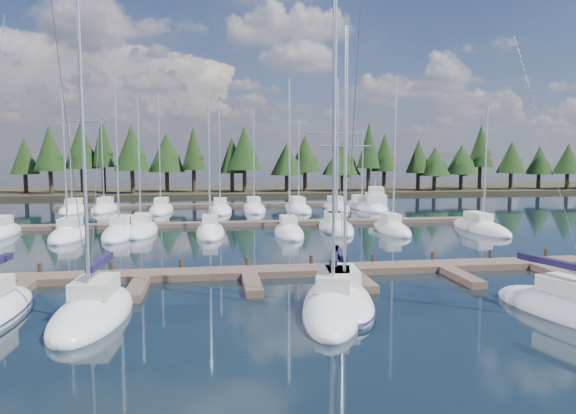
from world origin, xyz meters
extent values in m
plane|color=black|center=(0.00, 30.00, 0.00)|extent=(260.00, 260.00, 0.00)
cube|color=#2D2719|center=(0.00, 90.00, 0.30)|extent=(220.00, 30.00, 0.60)
cube|color=brown|center=(0.00, 18.00, 0.20)|extent=(44.00, 2.00, 0.40)
cube|color=brown|center=(-12.00, 15.00, 0.20)|extent=(0.90, 4.00, 0.40)
cube|color=brown|center=(-6.00, 15.00, 0.20)|extent=(0.90, 4.00, 0.40)
cube|color=brown|center=(0.00, 15.00, 0.20)|extent=(0.90, 4.00, 0.40)
cube|color=brown|center=(6.00, 15.00, 0.20)|extent=(0.90, 4.00, 0.40)
cube|color=brown|center=(12.00, 15.00, 0.20)|extent=(0.90, 4.00, 0.40)
cube|color=brown|center=(18.00, 15.00, 0.20)|extent=(0.90, 4.00, 0.40)
cylinder|color=#31251B|center=(-12.00, 19.00, 0.45)|extent=(0.26, 0.26, 0.90)
cylinder|color=#31251B|center=(-8.00, 19.00, 0.45)|extent=(0.26, 0.26, 0.90)
cylinder|color=#31251B|center=(-4.00, 19.00, 0.45)|extent=(0.26, 0.26, 0.90)
cylinder|color=#31251B|center=(0.00, 19.00, 0.45)|extent=(0.26, 0.26, 0.90)
cylinder|color=#31251B|center=(4.00, 19.00, 0.45)|extent=(0.26, 0.26, 0.90)
cylinder|color=#31251B|center=(8.00, 19.00, 0.45)|extent=(0.26, 0.26, 0.90)
cylinder|color=#31251B|center=(12.00, 19.00, 0.45)|extent=(0.26, 0.26, 0.90)
cylinder|color=#31251B|center=(16.00, 19.00, 0.45)|extent=(0.26, 0.26, 0.90)
cylinder|color=#31251B|center=(20.00, 19.00, 0.45)|extent=(0.26, 0.26, 0.90)
cube|color=brown|center=(0.00, 40.00, 0.20)|extent=(50.00, 1.80, 0.40)
cube|color=brown|center=(0.00, 60.00, 0.20)|extent=(46.00, 1.80, 0.40)
ellipsoid|color=silver|center=(-7.29, 10.86, 0.15)|extent=(3.51, 7.90, 1.90)
cube|color=beige|center=(-7.26, 11.25, 1.35)|extent=(1.79, 2.58, 0.70)
cylinder|color=silver|center=(-7.32, 10.48, 7.81)|extent=(0.17, 0.17, 13.62)
cylinder|color=silver|center=(-7.19, 12.17, 2.10)|extent=(0.39, 3.38, 0.12)
cube|color=black|center=(-7.19, 12.17, 2.25)|extent=(0.60, 3.25, 0.30)
cylinder|color=silver|center=(-7.32, 10.48, 8.49)|extent=(2.62, 0.28, 0.07)
cylinder|color=#3F3F44|center=(-7.45, 8.83, 7.66)|extent=(0.29, 3.33, 13.93)
cylinder|color=#3F3F44|center=(-7.16, 12.51, 7.66)|extent=(0.35, 4.10, 13.93)
ellipsoid|color=silver|center=(3.40, 10.63, 0.15)|extent=(5.02, 9.60, 1.90)
cube|color=beige|center=(3.52, 11.07, 1.35)|extent=(2.22, 3.23, 0.70)
cylinder|color=silver|center=(3.29, 10.18, 7.45)|extent=(0.20, 0.20, 12.89)
cylinder|color=silver|center=(3.80, 12.14, 2.10)|extent=(1.15, 3.94, 0.12)
cube|color=black|center=(3.80, 12.14, 2.25)|extent=(1.33, 3.82, 0.30)
cylinder|color=silver|center=(3.29, 10.18, 8.09)|extent=(2.42, 0.70, 0.07)
cylinder|color=#3F3F44|center=(2.78, 8.27, 7.30)|extent=(1.05, 3.86, 13.20)
cylinder|color=#3F3F44|center=(3.91, 12.54, 7.30)|extent=(1.28, 4.75, 13.20)
ellipsoid|color=silver|center=(4.06, 11.39, 0.15)|extent=(3.39, 7.61, 1.90)
cube|color=beige|center=(4.10, 11.76, 1.35)|extent=(1.70, 2.50, 0.70)
cylinder|color=silver|center=(4.03, 11.03, 6.95)|extent=(0.17, 0.17, 11.90)
cylinder|color=silver|center=(4.19, 12.64, 2.10)|extent=(0.44, 3.24, 0.12)
cube|color=black|center=(4.19, 12.64, 2.25)|extent=(0.65, 3.12, 0.30)
cylinder|color=silver|center=(4.03, 11.03, 7.54)|extent=(2.41, 0.31, 0.07)
cylinder|color=#3F3F44|center=(3.87, 9.45, 6.80)|extent=(0.35, 3.19, 12.20)
cylinder|color=#3F3F44|center=(4.22, 12.97, 6.80)|extent=(0.42, 3.92, 12.20)
ellipsoid|color=#0D1244|center=(4.06, 11.39, 0.22)|extent=(3.53, 7.91, 0.18)
cube|color=beige|center=(13.60, 7.98, 1.35)|extent=(2.18, 3.17, 0.70)
cylinder|color=silver|center=(13.31, 9.02, 2.10)|extent=(1.19, 3.85, 0.12)
cube|color=black|center=(13.31, 9.02, 2.25)|extent=(1.36, 3.74, 0.30)
cylinder|color=#3F3F44|center=(13.20, 9.41, 6.78)|extent=(1.32, 4.63, 12.17)
cube|color=beige|center=(-20.90, 36.81, 1.35)|extent=(1.43, 2.49, 0.70)
ellipsoid|color=silver|center=(-14.38, 34.21, 0.15)|extent=(2.77, 7.92, 1.90)
cube|color=beige|center=(-14.38, 34.60, 1.35)|extent=(1.52, 2.53, 0.70)
cylinder|color=silver|center=(-14.38, 33.81, 7.43)|extent=(0.16, 0.16, 12.86)
ellipsoid|color=silver|center=(-10.22, 34.90, 0.15)|extent=(2.76, 9.39, 1.90)
cube|color=beige|center=(-10.22, 35.37, 1.35)|extent=(1.52, 3.00, 0.70)
cylinder|color=silver|center=(-10.22, 34.43, 8.60)|extent=(0.16, 0.16, 15.20)
ellipsoid|color=silver|center=(-8.58, 36.34, 0.15)|extent=(2.82, 8.65, 1.90)
cube|color=beige|center=(-8.58, 36.77, 1.35)|extent=(1.55, 2.77, 0.70)
cylinder|color=silver|center=(-8.58, 35.91, 6.58)|extent=(0.16, 0.16, 11.17)
ellipsoid|color=silver|center=(-2.30, 34.37, 0.15)|extent=(2.52, 8.32, 1.90)
cube|color=beige|center=(-2.30, 34.79, 1.35)|extent=(1.38, 2.66, 0.70)
cylinder|color=silver|center=(-2.30, 33.96, 6.84)|extent=(0.16, 0.16, 11.69)
ellipsoid|color=silver|center=(4.67, 33.02, 0.15)|extent=(2.46, 7.33, 1.90)
cube|color=beige|center=(4.67, 33.39, 1.35)|extent=(1.35, 2.35, 0.70)
cylinder|color=silver|center=(4.67, 32.66, 7.34)|extent=(0.16, 0.16, 12.68)
ellipsoid|color=silver|center=(9.45, 35.07, 0.15)|extent=(2.69, 8.66, 1.90)
cube|color=beige|center=(9.45, 35.50, 1.35)|extent=(1.48, 2.77, 0.70)
cylinder|color=silver|center=(9.45, 34.64, 7.57)|extent=(0.16, 0.16, 13.13)
ellipsoid|color=silver|center=(9.71, 35.96, 0.15)|extent=(2.81, 8.35, 1.90)
cube|color=beige|center=(9.71, 36.38, 1.35)|extent=(1.55, 2.67, 0.70)
cylinder|color=silver|center=(9.71, 35.54, 6.87)|extent=(0.16, 0.16, 11.74)
ellipsoid|color=silver|center=(14.47, 33.53, 0.15)|extent=(2.43, 7.83, 1.90)
cube|color=beige|center=(14.47, 33.92, 1.35)|extent=(1.34, 2.51, 0.70)
cylinder|color=silver|center=(14.47, 33.14, 7.57)|extent=(0.16, 0.16, 13.14)
ellipsoid|color=silver|center=(23.05, 33.01, 0.15)|extent=(2.60, 9.75, 1.90)
cube|color=beige|center=(23.05, 33.50, 1.35)|extent=(1.43, 3.12, 0.70)
cylinder|color=silver|center=(23.05, 32.53, 6.29)|extent=(0.16, 0.16, 10.59)
ellipsoid|color=silver|center=(-19.46, 55.52, 0.15)|extent=(2.89, 8.04, 1.90)
cube|color=beige|center=(-19.46, 55.92, 1.35)|extent=(1.59, 2.57, 0.70)
cylinder|color=silver|center=(-19.46, 55.12, 6.43)|extent=(0.16, 0.16, 10.86)
ellipsoid|color=silver|center=(-15.87, 56.80, 0.15)|extent=(2.92, 9.30, 1.90)
cube|color=beige|center=(-15.87, 57.27, 1.35)|extent=(1.61, 2.98, 0.70)
cylinder|color=silver|center=(-15.87, 56.34, 6.30)|extent=(0.16, 0.16, 10.60)
ellipsoid|color=silver|center=(-8.55, 54.71, 0.15)|extent=(2.89, 10.51, 1.90)
cube|color=beige|center=(-8.55, 55.24, 1.35)|extent=(1.59, 3.36, 0.70)
cylinder|color=silver|center=(-8.55, 54.19, 7.94)|extent=(0.16, 0.16, 13.88)
ellipsoid|color=silver|center=(-1.11, 53.14, 0.15)|extent=(2.88, 9.21, 1.90)
cube|color=beige|center=(-1.11, 53.60, 1.35)|extent=(1.58, 2.95, 0.70)
cylinder|color=silver|center=(-1.11, 52.68, 7.13)|extent=(0.16, 0.16, 12.26)
ellipsoid|color=silver|center=(3.24, 54.29, 0.15)|extent=(2.90, 10.20, 1.90)
cube|color=beige|center=(3.24, 54.80, 1.35)|extent=(1.59, 3.26, 0.70)
cylinder|color=silver|center=(3.24, 53.78, 6.76)|extent=(0.16, 0.16, 11.51)
ellipsoid|color=silver|center=(8.98, 53.83, 0.15)|extent=(2.99, 11.21, 1.90)
cube|color=beige|center=(8.98, 54.39, 1.35)|extent=(1.64, 3.59, 0.70)
cylinder|color=silver|center=(8.98, 53.27, 6.39)|extent=(0.16, 0.16, 10.78)
ellipsoid|color=silver|center=(14.11, 53.83, 0.15)|extent=(2.99, 8.55, 1.90)
cube|color=beige|center=(14.11, 54.25, 1.35)|extent=(1.64, 2.73, 0.70)
cylinder|color=silver|center=(14.11, 53.40, 6.87)|extent=(0.16, 0.16, 11.73)
ellipsoid|color=silver|center=(17.89, 55.18, 0.15)|extent=(2.75, 10.22, 1.90)
cube|color=beige|center=(17.89, 55.69, 1.35)|extent=(1.51, 3.27, 0.70)
cylinder|color=silver|center=(17.89, 54.67, 5.78)|extent=(0.16, 0.16, 9.56)
ellipsoid|color=silver|center=(19.27, 53.12, 0.10)|extent=(5.49, 10.34, 1.97)
cube|color=silver|center=(19.27, 53.12, 1.42)|extent=(3.66, 5.84, 1.31)
cube|color=beige|center=(19.16, 52.64, 2.52)|extent=(2.56, 3.77, 0.98)
cylinder|color=silver|center=(19.50, 54.08, 3.17)|extent=(0.10, 0.10, 1.75)
cylinder|color=black|center=(-34.39, 83.40, 2.24)|extent=(0.70, 0.70, 3.27)
cone|color=black|center=(-34.39, 83.40, 7.06)|extent=(4.76, 4.76, 6.36)
ellipsoid|color=black|center=(-33.89, 83.40, 5.60)|extent=(2.86, 2.86, 2.86)
cylinder|color=black|center=(-29.27, 80.20, 2.56)|extent=(0.70, 0.70, 3.92)
cone|color=black|center=(-29.27, 80.20, 8.32)|extent=(5.22, 5.22, 7.61)
ellipsoid|color=black|center=(-28.77, 80.20, 6.58)|extent=(3.13, 3.13, 3.13)
cylinder|color=black|center=(-24.87, 83.34, 2.71)|extent=(0.70, 0.70, 4.21)
cone|color=black|center=(-24.87, 83.34, 8.91)|extent=(5.89, 5.89, 8.19)
ellipsoid|color=black|center=(-24.37, 83.34, 7.03)|extent=(3.53, 3.53, 3.53)
cylinder|color=black|center=(-21.04, 82.51, 2.83)|extent=(0.70, 0.70, 4.47)
cone|color=black|center=(-21.04, 82.51, 9.41)|extent=(4.10, 4.10, 8.69)
ellipsoid|color=black|center=(-20.54, 82.51, 7.42)|extent=(2.46, 2.46, 2.46)
cylinder|color=black|center=(-15.58, 78.80, 2.58)|extent=(0.70, 0.70, 3.96)
cone|color=black|center=(-15.58, 78.80, 8.40)|extent=(5.95, 5.95, 7.69)
ellipsoid|color=black|center=(-15.08, 78.80, 6.65)|extent=(3.57, 3.57, 3.57)
cylinder|color=black|center=(-10.11, 82.39, 2.39)|extent=(0.70, 0.70, 3.59)
cone|color=black|center=(-10.11, 82.39, 7.68)|extent=(6.53, 6.53, 6.98)
ellipsoid|color=black|center=(-9.61, 82.39, 6.08)|extent=(3.92, 3.92, 3.92)
cylinder|color=black|center=(-5.31, 80.91, 2.58)|extent=(0.70, 0.70, 3.96)
cone|color=black|center=(-5.31, 80.91, 8.41)|extent=(4.17, 4.17, 7.70)
ellipsoid|color=black|center=(-4.81, 80.91, 6.65)|extent=(2.50, 2.50, 2.50)
cylinder|color=black|center=(1.47, 80.86, 2.28)|extent=(0.70, 0.70, 3.36)
cone|color=black|center=(1.47, 80.86, 7.24)|extent=(4.54, 4.54, 6.54)
ellipsoid|color=black|center=(1.97, 80.86, 5.74)|extent=(2.73, 2.73, 2.73)
cylinder|color=black|center=(3.63, 79.48, 2.57)|extent=(0.70, 0.70, 3.95)
cone|color=black|center=(3.63, 79.48, 8.39)|extent=(5.86, 5.86, 7.68)
ellipsoid|color=black|center=(4.13, 79.48, 6.63)|extent=(3.51, 3.51, 3.51)
cylinder|color=black|center=(11.25, 79.78, 2.11)|extent=(0.70, 0.70, 3.01)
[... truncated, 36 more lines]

